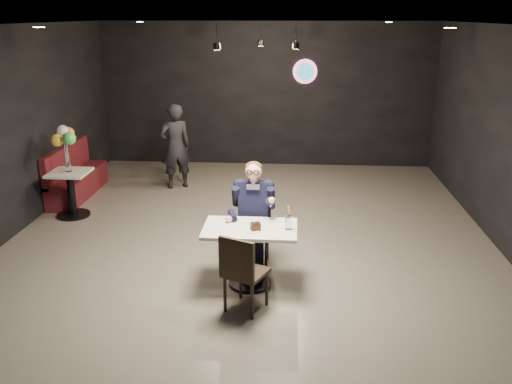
# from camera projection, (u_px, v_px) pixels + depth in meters

# --- Properties ---
(floor) EXTENTS (9.00, 9.00, 0.00)m
(floor) POSITION_uv_depth(u_px,v_px,m) (248.00, 247.00, 7.64)
(floor) COLOR #6D655B
(floor) RESTS_ON ground
(wall_sign) EXTENTS (0.50, 0.06, 0.50)m
(wall_sign) POSITION_uv_depth(u_px,v_px,m) (305.00, 71.00, 11.19)
(wall_sign) COLOR pink
(wall_sign) RESTS_ON floor
(pendant_lights) EXTENTS (1.40, 1.20, 0.36)m
(pendant_lights) POSITION_uv_depth(u_px,v_px,m) (258.00, 31.00, 8.63)
(pendant_lights) COLOR black
(pendant_lights) RESTS_ON floor
(main_table) EXTENTS (1.10, 0.70, 0.75)m
(main_table) POSITION_uv_depth(u_px,v_px,m) (250.00, 256.00, 6.48)
(main_table) COLOR white
(main_table) RESTS_ON floor
(chair_far) EXTENTS (0.42, 0.46, 0.92)m
(chair_far) POSITION_uv_depth(u_px,v_px,m) (254.00, 232.00, 6.97)
(chair_far) COLOR black
(chair_far) RESTS_ON floor
(chair_near) EXTENTS (0.57, 0.59, 0.92)m
(chair_near) POSITION_uv_depth(u_px,v_px,m) (246.00, 271.00, 5.92)
(chair_near) COLOR black
(chair_near) RESTS_ON floor
(seated_man) EXTENTS (0.60, 0.80, 1.44)m
(seated_man) POSITION_uv_depth(u_px,v_px,m) (254.00, 213.00, 6.89)
(seated_man) COLOR black
(seated_man) RESTS_ON floor
(dessert_plate) EXTENTS (0.21, 0.21, 0.01)m
(dessert_plate) POSITION_uv_depth(u_px,v_px,m) (252.00, 230.00, 6.27)
(dessert_plate) COLOR white
(dessert_plate) RESTS_ON main_table
(cake_slice) EXTENTS (0.13, 0.12, 0.08)m
(cake_slice) POSITION_uv_depth(u_px,v_px,m) (255.00, 227.00, 6.24)
(cake_slice) COLOR black
(cake_slice) RESTS_ON dessert_plate
(mint_leaf) EXTENTS (0.06, 0.04, 0.01)m
(mint_leaf) POSITION_uv_depth(u_px,v_px,m) (258.00, 223.00, 6.23)
(mint_leaf) COLOR #368A2D
(mint_leaf) RESTS_ON cake_slice
(sundae_glass) EXTENTS (0.08, 0.08, 0.17)m
(sundae_glass) POSITION_uv_depth(u_px,v_px,m) (288.00, 222.00, 6.28)
(sundae_glass) COLOR silver
(sundae_glass) RESTS_ON main_table
(wafer_cone) EXTENTS (0.08, 0.08, 0.12)m
(wafer_cone) POSITION_uv_depth(u_px,v_px,m) (290.00, 211.00, 6.20)
(wafer_cone) COLOR #B6834A
(wafer_cone) RESTS_ON sundae_glass
(booth_bench) EXTENTS (0.46, 1.84, 0.92)m
(booth_bench) POSITION_uv_depth(u_px,v_px,m) (77.00, 171.00, 9.66)
(booth_bench) COLOR #480F17
(booth_bench) RESTS_ON floor
(side_table) EXTENTS (0.60, 0.60, 0.75)m
(side_table) POSITION_uv_depth(u_px,v_px,m) (72.00, 194.00, 8.72)
(side_table) COLOR white
(side_table) RESTS_ON floor
(balloon_vase) EXTENTS (0.10, 0.10, 0.15)m
(balloon_vase) POSITION_uv_depth(u_px,v_px,m) (69.00, 167.00, 8.58)
(balloon_vase) COLOR silver
(balloon_vase) RESTS_ON side_table
(balloon_bunch) EXTENTS (0.37, 0.37, 0.60)m
(balloon_bunch) POSITION_uv_depth(u_px,v_px,m) (66.00, 144.00, 8.46)
(balloon_bunch) COLOR yellow
(balloon_bunch) RESTS_ON balloon_vase
(passerby) EXTENTS (0.69, 0.60, 1.59)m
(passerby) POSITION_uv_depth(u_px,v_px,m) (175.00, 146.00, 10.04)
(passerby) COLOR black
(passerby) RESTS_ON floor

